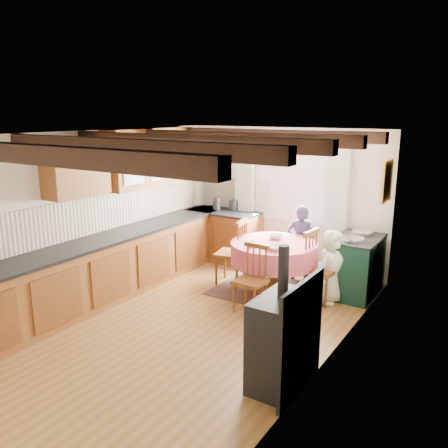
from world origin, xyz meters
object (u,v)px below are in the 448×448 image
Objects in this scene: child_right at (331,267)px; child_far at (300,243)px; dining_table at (274,268)px; chair_near at (250,279)px; chair_right at (322,267)px; aga_range at (356,265)px; cup at (252,244)px; chair_left at (231,251)px; cast_iron_stove at (282,318)px.

child_far is at bearing 66.98° from child_right.
chair_near is at bearing -86.64° from dining_table.
dining_table is 1.38× the size of chair_near.
chair_near is 0.88× the size of child_right.
child_right reaches higher than chair_right.
child_far is at bearing 172.29° from aga_range.
child_right is 1.16m from cup.
chair_right reaches higher than cup.
aga_range is (1.80, 0.61, -0.08)m from chair_left.
child_far reaches higher than chair_left.
dining_table is 13.85× the size of cup.
chair_left reaches higher than cup.
dining_table is at bearing 63.49° from child_far.
chair_left reaches higher than aga_range.
child_far reaches higher than aga_range.
aga_range is 10.40× the size of cup.
dining_table is 0.80m from chair_near.
chair_left is 2.87m from cast_iron_stove.
chair_right is at bearing 5.40° from dining_table.
chair_left is at bearing 22.98° from child_far.
dining_table is at bearing 67.98° from cup.
child_right is (-0.20, -0.49, 0.09)m from aga_range.
chair_right is 0.71× the size of cast_iron_stove.
chair_near is at bearing -62.71° from cup.
aga_range is 0.54m from child_right.
dining_table is 0.61m from cup.
cast_iron_stove is at bearing -48.06° from chair_near.
dining_table is 0.87m from child_right.
chair_left is 11.31× the size of cup.
dining_table is 0.76m from chair_left.
chair_left is 1.02× the size of chair_right.
cast_iron_stove is 1.36× the size of child_right.
child_far is at bearing 90.05° from chair_near.
child_far is at bearing 48.03° from chair_right.
cup is at bearing 58.61° from child_far.
chair_right is 11.07× the size of cup.
chair_near is 0.91× the size of chair_right.
child_right is (0.13, 0.03, 0.02)m from chair_right.
child_right is at bearing 97.94° from cast_iron_stove.
cup is at bearing -112.02° from dining_table.
cast_iron_stove is 15.62× the size of cup.
cast_iron_stove is 2.20m from cup.
dining_table is 0.73m from chair_right.
child_far is at bearing 76.33° from cup.
chair_near is 0.64× the size of cast_iron_stove.
dining_table is at bearing 95.84° from chair_near.
chair_right reaches higher than dining_table.
chair_left is (-0.74, -0.02, 0.14)m from dining_table.
cast_iron_stove is (1.91, -2.14, 0.20)m from chair_left.
chair_near is at bearing 129.45° from cast_iron_stove.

